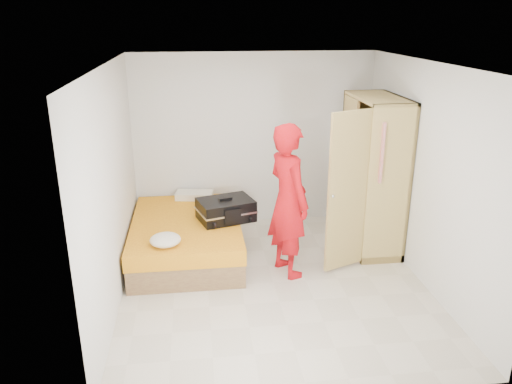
{
  "coord_description": "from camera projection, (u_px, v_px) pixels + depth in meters",
  "views": [
    {
      "loc": [
        -0.88,
        -5.31,
        3.08
      ],
      "look_at": [
        -0.15,
        0.52,
        1.0
      ],
      "focal_mm": 35.0,
      "sensor_mm": 36.0,
      "label": 1
    }
  ],
  "objects": [
    {
      "name": "person",
      "position": [
        288.0,
        201.0,
        6.05
      ],
      "size": [
        0.68,
        0.82,
        1.92
      ],
      "primitive_type": "imported",
      "rotation": [
        0.0,
        0.0,
        1.94
      ],
      "color": "red",
      "rests_on": "ground"
    },
    {
      "name": "wardrobe",
      "position": [
        371.0,
        179.0,
        6.72
      ],
      "size": [
        1.13,
        1.4,
        2.1
      ],
      "color": "#D3B967",
      "rests_on": "ground"
    },
    {
      "name": "room",
      "position": [
        275.0,
        182.0,
        5.66
      ],
      "size": [
        4.0,
        4.02,
        2.6
      ],
      "color": "beige",
      "rests_on": "ground"
    },
    {
      "name": "bed",
      "position": [
        187.0,
        238.0,
        6.73
      ],
      "size": [
        1.42,
        2.02,
        0.5
      ],
      "color": "olive",
      "rests_on": "ground"
    },
    {
      "name": "suitcase",
      "position": [
        226.0,
        210.0,
        6.64
      ],
      "size": [
        0.83,
        0.7,
        0.31
      ],
      "rotation": [
        0.0,
        0.0,
        0.29
      ],
      "color": "black",
      "rests_on": "bed"
    },
    {
      "name": "round_cushion",
      "position": [
        165.0,
        240.0,
        5.91
      ],
      "size": [
        0.37,
        0.37,
        0.14
      ],
      "primitive_type": "ellipsoid",
      "color": "white",
      "rests_on": "bed"
    },
    {
      "name": "pillow",
      "position": [
        194.0,
        195.0,
        7.44
      ],
      "size": [
        0.58,
        0.36,
        0.1
      ],
      "primitive_type": "cube",
      "rotation": [
        0.0,
        0.0,
        -0.16
      ],
      "color": "white",
      "rests_on": "bed"
    }
  ]
}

